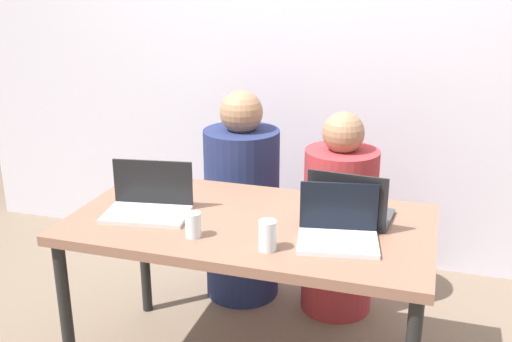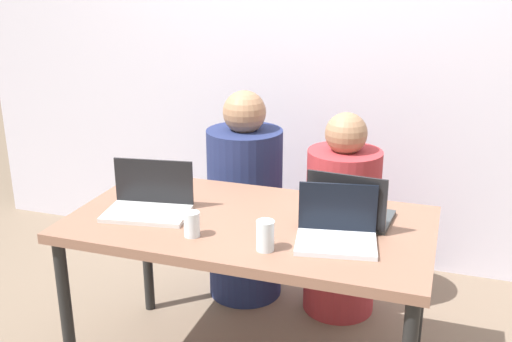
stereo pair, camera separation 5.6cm
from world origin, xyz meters
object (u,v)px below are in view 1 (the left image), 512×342
object	(u,v)px
laptop_front_right	(338,230)
laptop_back_right	(350,210)
water_glass_right	(268,237)
person_on_right	(339,225)
person_on_left	(242,207)
laptop_front_left	(149,203)
water_glass_left	(193,226)

from	to	relation	value
laptop_front_right	laptop_back_right	distance (m)	0.19
laptop_front_right	water_glass_right	distance (m)	0.27
person_on_right	laptop_front_right	size ratio (longest dim) A/B	3.24
person_on_right	laptop_back_right	distance (m)	0.65
person_on_left	person_on_right	xyz separation A→B (m)	(0.51, 0.00, -0.03)
laptop_front_right	laptop_front_left	distance (m)	0.78
water_glass_left	water_glass_right	xyz separation A→B (m)	(0.29, -0.02, 0.01)
laptop_front_right	person_on_right	bearing A→B (deg)	88.27
laptop_front_left	water_glass_left	bearing A→B (deg)	-39.52
person_on_right	laptop_front_left	bearing A→B (deg)	43.14
person_on_left	water_glass_left	distance (m)	0.92
laptop_front_left	water_glass_left	world-z (taller)	laptop_front_left
laptop_front_right	water_glass_left	size ratio (longest dim) A/B	3.37
person_on_left	water_glass_right	world-z (taller)	person_on_left
person_on_right	laptop_front_left	distance (m)	1.03
laptop_front_left	water_glass_left	distance (m)	0.30
laptop_front_left	water_glass_right	size ratio (longest dim) A/B	3.27
person_on_left	laptop_back_right	size ratio (longest dim) A/B	3.41
person_on_left	person_on_right	size ratio (longest dim) A/B	1.07
laptop_back_right	water_glass_left	world-z (taller)	laptop_back_right
laptop_front_right	laptop_front_left	world-z (taller)	laptop_front_left
laptop_front_left	laptop_back_right	bearing A→B (deg)	2.33
laptop_front_left	water_glass_left	xyz separation A→B (m)	(0.26, -0.15, -0.00)
person_on_right	laptop_front_left	size ratio (longest dim) A/B	2.86
water_glass_left	water_glass_right	size ratio (longest dim) A/B	0.86
person_on_left	laptop_front_right	bearing A→B (deg)	138.55
person_on_left	laptop_back_right	bearing A→B (deg)	147.65
person_on_left	water_glass_left	world-z (taller)	person_on_left
person_on_left	laptop_front_left	distance (m)	0.79
laptop_back_right	water_glass_right	size ratio (longest dim) A/B	2.93
water_glass_left	laptop_front_right	bearing A→B (deg)	13.03
laptop_front_right	laptop_front_left	bearing A→B (deg)	167.51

